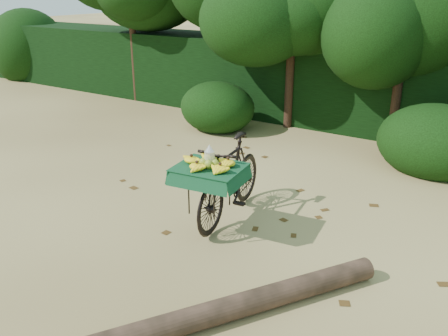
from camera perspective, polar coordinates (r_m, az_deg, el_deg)
The scene contains 7 objects.
ground at distance 5.75m, azimuth 0.14°, elevation -10.41°, with size 80.00×80.00×0.00m, color #D2BD70.
vendor_bicycle at distance 6.38m, azimuth 0.64°, elevation -1.23°, with size 0.91×1.95×1.14m.
fallen_log at distance 4.74m, azimuth 0.88°, elevation -16.48°, with size 0.24×0.24×3.29m, color brown.
hedge_backdrop at distance 10.95m, azimuth 18.64°, elevation 8.97°, with size 26.00×1.80×1.80m, color black.
tree_row at distance 10.22m, azimuth 14.52°, elevation 14.85°, with size 14.50×2.00×4.00m, color black, non-canonical shape.
bush_clumps at distance 9.06m, azimuth 17.93°, elevation 3.69°, with size 8.80×1.70×0.90m, color black, non-canonical shape.
leaf_litter at distance 6.23m, azimuth 3.42°, elevation -7.73°, with size 7.00×7.30×0.01m, color #4E3414, non-canonical shape.
Camera 1 is at (2.67, -4.11, 3.02)m, focal length 38.00 mm.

